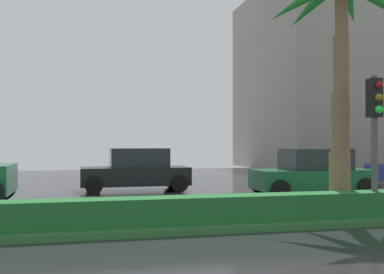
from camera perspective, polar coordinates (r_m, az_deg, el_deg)
ground_plane at (r=12.44m, az=-8.09°, el=-9.94°), size 90.00×42.00×0.10m
median_strip at (r=11.43m, az=-7.61°, el=-10.12°), size 85.50×4.00×0.15m
median_hedge at (r=10.00m, az=-6.77°, el=-9.31°), size 76.50×0.70×0.60m
palm_tree_centre_left at (r=13.15m, az=18.19°, el=14.44°), size 3.94×4.12×6.74m
traffic_signal_median_right at (r=12.09m, az=21.97°, el=2.10°), size 0.28×0.43×3.45m
car_in_traffic_leading at (r=18.54m, az=-7.00°, el=-4.17°), size 4.30×2.02×1.72m
car_in_traffic_second at (r=17.34m, az=14.91°, el=-4.39°), size 4.30×2.02×1.72m
building_far_right at (r=39.00m, az=21.94°, el=6.34°), size 19.55×12.25×13.39m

